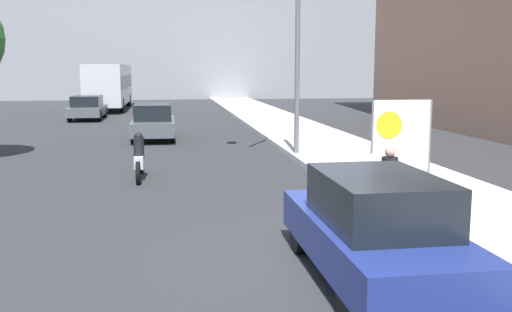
{
  "coord_description": "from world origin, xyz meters",
  "views": [
    {
      "loc": [
        -2.53,
        -8.28,
        2.96
      ],
      "look_at": [
        -0.66,
        4.0,
        1.07
      ],
      "focal_mm": 40.0,
      "sensor_mm": 36.0,
      "label": 1
    }
  ],
  "objects": [
    {
      "name": "car_on_road_nearest",
      "position": [
        -3.21,
        16.27,
        0.75
      ],
      "size": [
        1.76,
        4.28,
        1.51
      ],
      "color": "#565B60",
      "rests_on": "ground_plane"
    },
    {
      "name": "seated_protester",
      "position": [
        1.93,
        2.7,
        0.83
      ],
      "size": [
        0.92,
        0.77,
        1.22
      ],
      "rotation": [
        0.0,
        0.0,
        -0.44
      ],
      "color": "#474C56",
      "rests_on": "sidewalk_curb"
    },
    {
      "name": "motorcycle_on_road",
      "position": [
        -3.37,
        7.37,
        0.54
      ],
      "size": [
        0.28,
        2.24,
        1.28
      ],
      "color": "white",
      "rests_on": "ground_plane"
    },
    {
      "name": "city_bus_on_road",
      "position": [
        -6.89,
        35.59,
        1.89
      ],
      "size": [
        2.54,
        11.34,
        3.29
      ],
      "color": "silver",
      "rests_on": "ground_plane"
    },
    {
      "name": "pedestrian_behind",
      "position": [
        3.89,
        7.85,
        1.1
      ],
      "size": [
        0.34,
        0.34,
        1.81
      ],
      "rotation": [
        0.0,
        0.0,
        2.72
      ],
      "color": "black",
      "rests_on": "sidewalk_curb"
    },
    {
      "name": "car_on_road_midblock",
      "position": [
        -7.32,
        26.66,
        0.71
      ],
      "size": [
        1.87,
        4.53,
        1.42
      ],
      "color": "#565B60",
      "rests_on": "ground_plane"
    },
    {
      "name": "sidewalk_curb",
      "position": [
        3.37,
        15.0,
        0.08
      ],
      "size": [
        3.79,
        90.0,
        0.17
      ],
      "primitive_type": "cube",
      "color": "beige",
      "rests_on": "ground_plane"
    },
    {
      "name": "traffic_light_pole",
      "position": [
        0.98,
        10.68,
        4.44
      ],
      "size": [
        2.31,
        2.08,
        6.46
      ],
      "color": "slate",
      "rests_on": "sidewalk_curb"
    },
    {
      "name": "ground_plane",
      "position": [
        0.0,
        0.0,
        0.0
      ],
      "size": [
        160.0,
        160.0,
        0.0
      ],
      "primitive_type": "plane",
      "color": "#303033"
    },
    {
      "name": "parked_car_curbside",
      "position": [
        0.28,
        -0.89,
        0.76
      ],
      "size": [
        1.7,
        4.3,
        1.54
      ],
      "color": "navy",
      "rests_on": "ground_plane"
    },
    {
      "name": "protest_banner",
      "position": [
        3.57,
        6.06,
        1.22
      ],
      "size": [
        1.69,
        0.06,
        1.99
      ],
      "color": "slate",
      "rests_on": "sidewalk_curb"
    }
  ]
}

